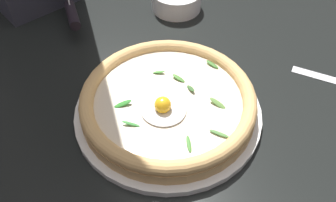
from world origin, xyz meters
name	(u,v)px	position (x,y,z in m)	size (l,w,h in m)	color
ground_plane	(179,113)	(0.00, 0.00, -0.01)	(2.40, 2.40, 0.03)	black
pizza_plate	(168,111)	(0.01, 0.02, 0.01)	(0.32, 0.32, 0.01)	white
pizza	(168,101)	(0.01, 0.02, 0.03)	(0.29, 0.29, 0.05)	tan
side_bowl	(177,0)	(0.18, -0.26, 0.02)	(0.11, 0.11, 0.04)	white
pizza_cutter	(71,9)	(0.32, -0.07, 0.04)	(0.13, 0.10, 0.09)	silver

